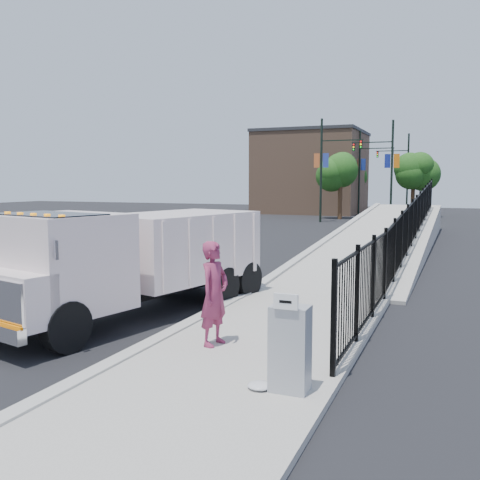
% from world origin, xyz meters
% --- Properties ---
extents(ground, '(120.00, 120.00, 0.00)m').
position_xyz_m(ground, '(0.00, 0.00, 0.00)').
color(ground, black).
rests_on(ground, ground).
extents(sidewalk, '(3.55, 12.00, 0.12)m').
position_xyz_m(sidewalk, '(1.93, -2.00, 0.06)').
color(sidewalk, '#9E998E').
rests_on(sidewalk, ground).
extents(curb, '(0.30, 12.00, 0.16)m').
position_xyz_m(curb, '(0.00, -2.00, 0.08)').
color(curb, '#ADAAA3').
rests_on(curb, ground).
extents(ramp, '(3.95, 24.06, 3.19)m').
position_xyz_m(ramp, '(2.12, 16.00, 0.00)').
color(ramp, '#9E998E').
rests_on(ramp, ground).
extents(iron_fence, '(0.10, 28.00, 1.80)m').
position_xyz_m(iron_fence, '(3.55, 12.00, 0.90)').
color(iron_fence, black).
rests_on(iron_fence, ground).
extents(truck, '(3.96, 7.74, 2.54)m').
position_xyz_m(truck, '(-1.73, 0.37, 1.43)').
color(truck, black).
rests_on(truck, ground).
extents(worker, '(0.57, 0.77, 1.93)m').
position_xyz_m(worker, '(1.16, -1.22, 1.09)').
color(worker, '#872A4C').
rests_on(worker, sidewalk).
extents(utility_cabinet, '(0.55, 0.40, 1.25)m').
position_xyz_m(utility_cabinet, '(3.10, -2.80, 0.75)').
color(utility_cabinet, gray).
rests_on(utility_cabinet, sidewalk).
extents(arrow_sign, '(0.35, 0.04, 0.22)m').
position_xyz_m(arrow_sign, '(3.10, -3.02, 1.48)').
color(arrow_sign, white).
rests_on(arrow_sign, utility_cabinet).
extents(debris, '(0.37, 0.37, 0.09)m').
position_xyz_m(debris, '(2.67, -2.89, 0.17)').
color(debris, silver).
rests_on(debris, sidewalk).
extents(light_pole_0, '(3.77, 0.22, 8.00)m').
position_xyz_m(light_pole_0, '(-4.55, 31.17, 4.36)').
color(light_pole_0, black).
rests_on(light_pole_0, ground).
extents(light_pole_1, '(3.78, 0.22, 8.00)m').
position_xyz_m(light_pole_1, '(-0.17, 34.14, 4.36)').
color(light_pole_1, black).
rests_on(light_pole_1, ground).
extents(light_pole_2, '(3.77, 0.22, 8.00)m').
position_xyz_m(light_pole_2, '(-3.50, 42.12, 4.36)').
color(light_pole_2, black).
rests_on(light_pole_2, ground).
extents(light_pole_3, '(3.77, 0.22, 8.00)m').
position_xyz_m(light_pole_3, '(-0.09, 46.91, 4.36)').
color(light_pole_3, black).
rests_on(light_pole_3, ground).
extents(tree_0, '(3.02, 3.02, 5.51)m').
position_xyz_m(tree_0, '(-4.14, 35.06, 3.96)').
color(tree_0, '#382314').
rests_on(tree_0, ground).
extents(tree_1, '(2.76, 2.76, 5.38)m').
position_xyz_m(tree_1, '(1.34, 40.01, 3.95)').
color(tree_1, '#382314').
rests_on(tree_1, ground).
extents(tree_2, '(2.59, 2.59, 5.29)m').
position_xyz_m(tree_2, '(-5.27, 47.68, 3.94)').
color(tree_2, '#382314').
rests_on(tree_2, ground).
extents(building, '(10.00, 10.00, 8.00)m').
position_xyz_m(building, '(-9.00, 44.00, 4.00)').
color(building, '#8C664C').
rests_on(building, ground).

